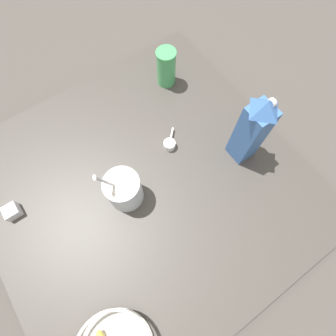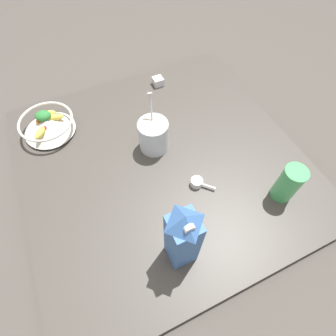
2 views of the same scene
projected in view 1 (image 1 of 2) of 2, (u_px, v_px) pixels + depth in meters
The scene contains 7 objects.
ground_plane at pixel (146, 187), 0.94m from camera, with size 6.00×6.00×0.00m, color #4C4742.
countertop at pixel (145, 185), 0.92m from camera, with size 1.05×1.05×0.03m.
milk_carton at pixel (252, 131), 0.81m from camera, with size 0.08×0.08×0.30m.
yogurt_tub at pixel (124, 189), 0.82m from camera, with size 0.11×0.12×0.23m.
drinking_cup at pixel (166, 67), 1.00m from camera, with size 0.08×0.08×0.15m.
spice_jar at pixel (12, 212), 0.85m from camera, with size 0.05×0.05×0.04m.
measuring_scoop at pixel (170, 144), 0.95m from camera, with size 0.07×0.08×0.03m.
Camera 1 is at (-0.28, 0.10, 0.89)m, focal length 28.00 mm.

